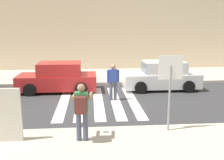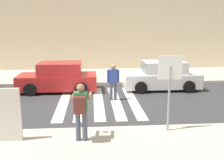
{
  "view_description": "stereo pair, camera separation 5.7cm",
  "coord_description": "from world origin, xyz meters",
  "px_view_note": "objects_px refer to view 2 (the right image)",
  "views": [
    {
      "loc": [
        -0.34,
        -11.48,
        3.53
      ],
      "look_at": [
        0.6,
        -0.2,
        1.1
      ],
      "focal_mm": 42.0,
      "sensor_mm": 36.0,
      "label": 1
    },
    {
      "loc": [
        -0.28,
        -11.48,
        3.53
      ],
      "look_at": [
        0.6,
        -0.2,
        1.1
      ],
      "focal_mm": 42.0,
      "sensor_mm": 36.0,
      "label": 2
    }
  ],
  "objects_px": {
    "parked_car_red": "(58,78)",
    "parked_car_white": "(162,76)",
    "advertising_board": "(2,115)",
    "stop_sign": "(170,77)",
    "photographer_with_backpack": "(81,107)",
    "pedestrian_crossing": "(113,80)"
  },
  "relations": [
    {
      "from": "photographer_with_backpack",
      "to": "pedestrian_crossing",
      "type": "relative_size",
      "value": 1.0
    },
    {
      "from": "stop_sign",
      "to": "parked_car_red",
      "type": "bearing_deg",
      "value": 125.37
    },
    {
      "from": "stop_sign",
      "to": "photographer_with_backpack",
      "type": "distance_m",
      "value": 2.92
    },
    {
      "from": "photographer_with_backpack",
      "to": "parked_car_white",
      "type": "distance_m",
      "value": 7.73
    },
    {
      "from": "photographer_with_backpack",
      "to": "parked_car_white",
      "type": "xyz_separation_m",
      "value": [
        4.15,
        6.51,
        -0.44
      ]
    },
    {
      "from": "stop_sign",
      "to": "parked_car_white",
      "type": "height_order",
      "value": "stop_sign"
    },
    {
      "from": "parked_car_red",
      "to": "advertising_board",
      "type": "bearing_deg",
      "value": -97.66
    },
    {
      "from": "pedestrian_crossing",
      "to": "parked_car_white",
      "type": "distance_m",
      "value": 3.43
    },
    {
      "from": "stop_sign",
      "to": "pedestrian_crossing",
      "type": "relative_size",
      "value": 1.42
    },
    {
      "from": "stop_sign",
      "to": "parked_car_red",
      "type": "height_order",
      "value": "stop_sign"
    },
    {
      "from": "parked_car_red",
      "to": "parked_car_white",
      "type": "relative_size",
      "value": 1.0
    },
    {
      "from": "advertising_board",
      "to": "parked_car_white",
      "type": "bearing_deg",
      "value": 44.53
    },
    {
      "from": "parked_car_red",
      "to": "pedestrian_crossing",
      "type": "bearing_deg",
      "value": -34.8
    },
    {
      "from": "pedestrian_crossing",
      "to": "parked_car_white",
      "type": "height_order",
      "value": "pedestrian_crossing"
    },
    {
      "from": "parked_car_red",
      "to": "parked_car_white",
      "type": "bearing_deg",
      "value": 0.0
    },
    {
      "from": "parked_car_red",
      "to": "photographer_with_backpack",
      "type": "bearing_deg",
      "value": -77.49
    },
    {
      "from": "photographer_with_backpack",
      "to": "pedestrian_crossing",
      "type": "xyz_separation_m",
      "value": [
        1.32,
        4.59,
        -0.19
      ]
    },
    {
      "from": "pedestrian_crossing",
      "to": "stop_sign",
      "type": "bearing_deg",
      "value": -70.14
    },
    {
      "from": "advertising_board",
      "to": "stop_sign",
      "type": "bearing_deg",
      "value": 4.66
    },
    {
      "from": "photographer_with_backpack",
      "to": "parked_car_red",
      "type": "height_order",
      "value": "photographer_with_backpack"
    },
    {
      "from": "stop_sign",
      "to": "parked_car_white",
      "type": "relative_size",
      "value": 0.6
    },
    {
      "from": "stop_sign",
      "to": "photographer_with_backpack",
      "type": "xyz_separation_m",
      "value": [
        -2.77,
        -0.58,
        -0.75
      ]
    }
  ]
}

